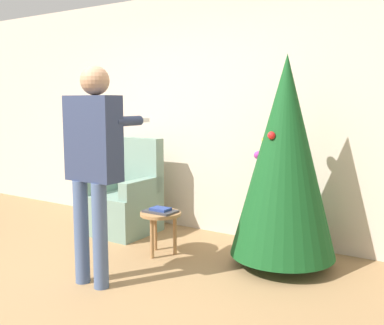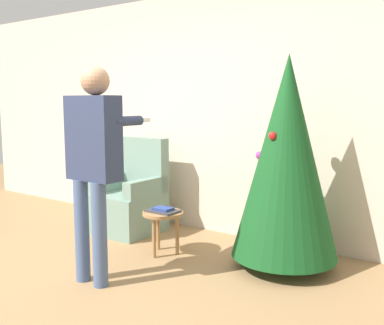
{
  "view_description": "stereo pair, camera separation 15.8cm",
  "coord_description": "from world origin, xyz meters",
  "views": [
    {
      "loc": [
        2.77,
        -2.15,
        1.49
      ],
      "look_at": [
        0.76,
        0.97,
        0.98
      ],
      "focal_mm": 42.0,
      "sensor_mm": 36.0,
      "label": 1
    },
    {
      "loc": [
        2.9,
        -2.06,
        1.49
      ],
      "look_at": [
        0.76,
        0.97,
        0.98
      ],
      "focal_mm": 42.0,
      "sensor_mm": 36.0,
      "label": 2
    }
  ],
  "objects": [
    {
      "name": "ground_plane",
      "position": [
        0.0,
        0.0,
        0.0
      ],
      "size": [
        14.0,
        14.0,
        0.0
      ],
      "primitive_type": "plane",
      "color": "#99754C"
    },
    {
      "name": "wall_back",
      "position": [
        0.0,
        2.23,
        1.35
      ],
      "size": [
        8.0,
        0.06,
        2.7
      ],
      "color": "beige",
      "rests_on": "ground_plane"
    },
    {
      "name": "christmas_tree",
      "position": [
        1.33,
        1.59,
        1.0
      ],
      "size": [
        0.94,
        0.94,
        1.9
      ],
      "color": "brown",
      "rests_on": "ground_plane"
    },
    {
      "name": "armchair",
      "position": [
        -0.6,
        1.66,
        0.36
      ],
      "size": [
        0.69,
        0.68,
        1.07
      ],
      "color": "gray",
      "rests_on": "ground_plane"
    },
    {
      "name": "person_standing",
      "position": [
        0.19,
        0.41,
        1.07
      ],
      "size": [
        0.48,
        0.57,
        1.77
      ],
      "color": "#475B84",
      "rests_on": "ground_plane"
    },
    {
      "name": "side_stool",
      "position": [
        0.21,
        1.25,
        0.36
      ],
      "size": [
        0.4,
        0.4,
        0.42
      ],
      "color": "#A37547",
      "rests_on": "ground_plane"
    },
    {
      "name": "laptop",
      "position": [
        0.21,
        1.25,
        0.43
      ],
      "size": [
        0.31,
        0.21,
        0.02
      ],
      "color": "#38383D",
      "rests_on": "side_stool"
    },
    {
      "name": "book",
      "position": [
        0.21,
        1.25,
        0.45
      ],
      "size": [
        0.18,
        0.13,
        0.02
      ],
      "color": "navy",
      "rests_on": "laptop"
    }
  ]
}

